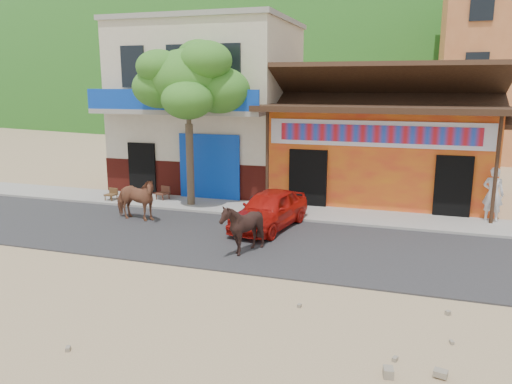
# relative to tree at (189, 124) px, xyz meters

# --- Properties ---
(ground) EXTENTS (120.00, 120.00, 0.00)m
(ground) POSITION_rel_tree_xyz_m (4.60, -5.80, -3.12)
(ground) COLOR #9E825B
(ground) RESTS_ON ground
(road) EXTENTS (60.00, 5.00, 0.04)m
(road) POSITION_rel_tree_xyz_m (4.60, -3.30, -3.10)
(road) COLOR #28282B
(road) RESTS_ON ground
(sidewalk) EXTENTS (60.00, 2.00, 0.12)m
(sidewalk) POSITION_rel_tree_xyz_m (4.60, 0.20, -3.06)
(sidewalk) COLOR gray
(sidewalk) RESTS_ON ground
(dance_club) EXTENTS (8.00, 6.00, 3.60)m
(dance_club) POSITION_rel_tree_xyz_m (6.60, 4.20, -1.32)
(dance_club) COLOR orange
(dance_club) RESTS_ON ground
(cafe_building) EXTENTS (7.00, 6.00, 7.00)m
(cafe_building) POSITION_rel_tree_xyz_m (-0.90, 4.20, 0.38)
(cafe_building) COLOR beige
(cafe_building) RESTS_ON ground
(hillside) EXTENTS (100.00, 40.00, 24.00)m
(hillside) POSITION_rel_tree_xyz_m (4.60, 64.20, 8.88)
(hillside) COLOR #194C14
(hillside) RESTS_ON ground
(tree) EXTENTS (3.00, 3.00, 6.00)m
(tree) POSITION_rel_tree_xyz_m (0.00, 0.00, 0.00)
(tree) COLOR #2D721E
(tree) RESTS_ON sidewalk
(cow_tan) EXTENTS (1.78, 0.92, 1.46)m
(cow_tan) POSITION_rel_tree_xyz_m (-0.94, -2.36, -2.35)
(cow_tan) COLOR brown
(cow_tan) RESTS_ON road
(cow_dark) EXTENTS (1.66, 1.59, 1.44)m
(cow_dark) POSITION_rel_tree_xyz_m (3.59, -4.42, -2.36)
(cow_dark) COLOR black
(cow_dark) RESTS_ON road
(red_car) EXTENTS (2.04, 3.78, 1.22)m
(red_car) POSITION_rel_tree_xyz_m (3.60, -1.86, -2.47)
(red_car) COLOR #AD120C
(red_car) RESTS_ON road
(scooter) EXTENTS (1.67, 1.28, 0.84)m
(scooter) POSITION_rel_tree_xyz_m (3.03, -0.42, -2.58)
(scooter) COLOR black
(scooter) RESTS_ON sidewalk
(pedestrian) EXTENTS (0.76, 0.63, 1.81)m
(pedestrian) POSITION_rel_tree_xyz_m (10.42, 0.90, -2.10)
(pedestrian) COLOR white
(pedestrian) RESTS_ON sidewalk
(cafe_chair_left) EXTENTS (0.53, 0.53, 0.94)m
(cafe_chair_left) POSITION_rel_tree_xyz_m (-1.40, 0.38, -2.53)
(cafe_chair_left) COLOR #492518
(cafe_chair_left) RESTS_ON sidewalk
(cafe_chair_right) EXTENTS (0.43, 0.43, 0.84)m
(cafe_chair_right) POSITION_rel_tree_xyz_m (-3.25, -0.35, -2.58)
(cafe_chair_right) COLOR #483018
(cafe_chair_right) RESTS_ON sidewalk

